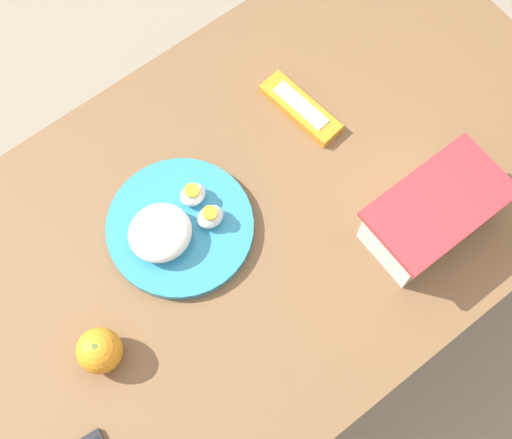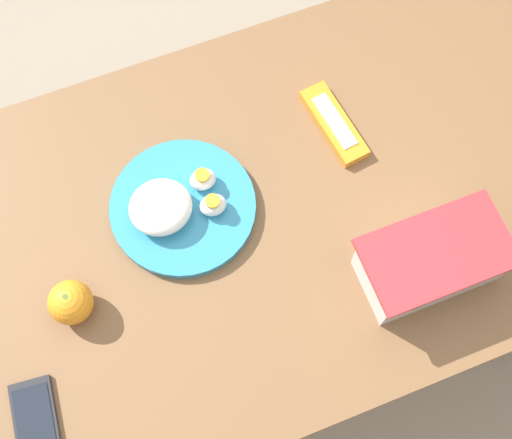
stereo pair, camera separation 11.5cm
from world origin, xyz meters
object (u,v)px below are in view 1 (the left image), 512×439
(food_container, at_px, (433,215))
(candy_bar, at_px, (301,108))
(rice_plate, at_px, (176,227))
(orange_fruit, at_px, (99,351))

(food_container, xyz_separation_m, candy_bar, (0.03, -0.30, -0.04))
(rice_plate, bearing_deg, candy_bar, -170.28)
(candy_bar, bearing_deg, food_container, 95.92)
(food_container, bearing_deg, orange_fruit, -15.13)
(rice_plate, relative_size, candy_bar, 1.48)
(orange_fruit, bearing_deg, food_container, 164.87)
(food_container, distance_m, rice_plate, 0.42)
(orange_fruit, height_order, candy_bar, orange_fruit)
(food_container, height_order, orange_fruit, food_container)
(orange_fruit, xyz_separation_m, rice_plate, (-0.21, -0.10, -0.02))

